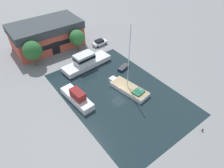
% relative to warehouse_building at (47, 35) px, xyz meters
% --- Properties ---
extents(ground_plane, '(440.00, 440.00, 0.00)m').
position_rel_warehouse_building_xyz_m(ground_plane, '(3.50, -27.72, -3.56)').
color(ground_plane, gray).
extents(water_canal, '(20.39, 30.66, 0.01)m').
position_rel_warehouse_building_xyz_m(water_canal, '(3.50, -27.72, -3.56)').
color(water_canal, '#19282D').
rests_on(water_canal, ground).
extents(warehouse_building, '(18.80, 10.97, 7.04)m').
position_rel_warehouse_building_xyz_m(warehouse_building, '(0.00, 0.00, 0.00)').
color(warehouse_building, '#C64C3D').
rests_on(warehouse_building, ground).
extents(quay_tree_near_building, '(4.21, 4.21, 5.94)m').
position_rel_warehouse_building_xyz_m(quay_tree_near_building, '(5.59, -7.08, 0.26)').
color(quay_tree_near_building, brown).
rests_on(quay_tree_near_building, ground).
extents(quay_tree_by_water, '(4.58, 4.58, 6.58)m').
position_rel_warehouse_building_xyz_m(quay_tree_by_water, '(-6.52, -7.26, 0.72)').
color(quay_tree_by_water, brown).
rests_on(quay_tree_by_water, ground).
extents(parked_car, '(4.49, 1.90, 1.65)m').
position_rel_warehouse_building_xyz_m(parked_car, '(12.03, -8.28, -2.73)').
color(parked_car, silver).
rests_on(parked_car, ground).
extents(sailboat_moored, '(4.65, 9.99, 14.79)m').
position_rel_warehouse_building_xyz_m(sailboat_moored, '(5.76, -28.36, -2.94)').
color(sailboat_moored, silver).
rests_on(sailboat_moored, water_canal).
extents(motor_cruiser, '(12.84, 4.97, 3.73)m').
position_rel_warehouse_building_xyz_m(motor_cruiser, '(3.21, -15.18, -2.23)').
color(motor_cruiser, silver).
rests_on(motor_cruiser, water_canal).
extents(small_dinghy, '(3.56, 2.28, 0.66)m').
position_rel_warehouse_building_xyz_m(small_dinghy, '(10.00, -21.49, -3.22)').
color(small_dinghy, '#19234C').
rests_on(small_dinghy, water_canal).
extents(cabin_boat, '(3.14, 8.68, 2.95)m').
position_rel_warehouse_building_xyz_m(cabin_boat, '(-4.60, -24.61, -2.51)').
color(cabin_boat, silver).
rests_on(cabin_boat, water_canal).
extents(mooring_bollard, '(0.25, 0.25, 0.62)m').
position_rel_warehouse_building_xyz_m(mooring_bollard, '(9.08, -44.18, -3.23)').
color(mooring_bollard, black).
rests_on(mooring_bollard, ground).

